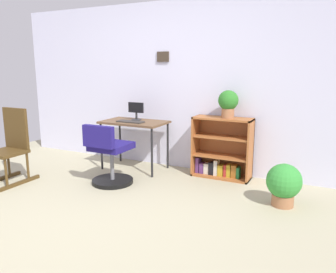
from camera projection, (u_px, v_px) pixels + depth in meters
name	position (u px, v px, depth m)	size (l,w,h in m)	color
ground_plane	(68.00, 220.00, 3.27)	(6.24, 6.24, 0.00)	tan
wall_back	(168.00, 86.00, 4.91)	(5.20, 0.12, 2.36)	silver
desk	(134.00, 126.00, 4.79)	(0.91, 0.55, 0.70)	brown
monitor	(136.00, 111.00, 4.84)	(0.24, 0.15, 0.26)	#262628
keyboard	(130.00, 122.00, 4.67)	(0.39, 0.15, 0.02)	#35312E
office_chair	(109.00, 158.00, 4.19)	(0.52, 0.55, 0.78)	black
rocking_chair	(11.00, 146.00, 4.28)	(0.42, 0.64, 0.94)	#493316
bookshelf_low	(222.00, 151.00, 4.50)	(0.77, 0.30, 0.81)	#A25A2C
potted_plant_on_shelf	(228.00, 102.00, 4.29)	(0.26, 0.26, 0.36)	#9E6642
potted_plant_floor	(284.00, 183.00, 3.55)	(0.37, 0.37, 0.46)	#9E6642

